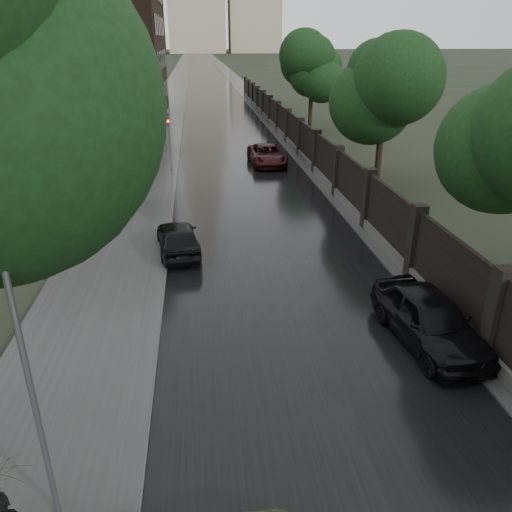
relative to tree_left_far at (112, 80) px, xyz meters
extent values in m
cube|color=black|center=(8.00, 160.00, -5.23)|extent=(8.00, 420.00, 0.02)
cube|color=#2D2D2D|center=(2.00, 160.00, -5.16)|extent=(4.00, 420.00, 0.16)
cube|color=#2D2D2D|center=(13.50, 160.00, -5.20)|extent=(3.00, 420.00, 0.08)
cube|color=#383533|center=(12.60, 2.00, -4.99)|extent=(0.40, 75.00, 0.50)
cube|color=black|center=(12.60, 2.00, -3.74)|extent=(0.15, 75.00, 2.00)
cube|color=black|center=(12.60, 40.00, -3.89)|extent=(0.45, 0.45, 2.70)
cylinder|color=black|center=(0.00, 0.00, -2.32)|extent=(0.36, 0.36, 5.85)
sphere|color=black|center=(0.00, 0.00, 0.02)|extent=(4.25, 4.25, 4.25)
cylinder|color=black|center=(15.50, -8.00, -2.48)|extent=(0.36, 0.36, 5.53)
sphere|color=black|center=(15.50, -8.00, -0.27)|extent=(4.08, 4.08, 4.08)
cylinder|color=black|center=(15.50, 10.00, -2.48)|extent=(0.36, 0.36, 5.53)
sphere|color=black|center=(15.50, 10.00, -0.27)|extent=(4.08, 4.08, 4.08)
cylinder|color=#59595E|center=(2.60, -28.50, -2.74)|extent=(0.10, 0.10, 5.00)
cube|color=#59595E|center=(2.60, -28.50, -0.19)|extent=(0.25, 0.12, 0.12)
cylinder|color=#59595E|center=(3.70, -5.00, -3.74)|extent=(0.12, 0.12, 3.00)
imported|color=#59595E|center=(3.70, -5.00, -1.74)|extent=(0.16, 0.20, 1.00)
sphere|color=#FF0C0C|center=(3.70, -5.15, -1.89)|extent=(0.14, 0.14, 0.14)
cube|color=black|center=(-10.00, 22.00, 4.76)|extent=(24.00, 18.00, 20.00)
cube|color=tan|center=(-24.00, 270.00, 16.76)|extent=(28.00, 22.00, 44.00)
cube|color=tan|center=(40.00, 270.00, 16.76)|extent=(28.00, 22.00, 44.00)
imported|color=black|center=(4.41, -16.79, -4.60)|extent=(1.98, 3.94, 1.29)
imported|color=black|center=(11.40, -23.96, -4.50)|extent=(2.23, 4.53, 1.49)
imported|color=black|center=(9.89, -2.41, -4.59)|extent=(2.33, 4.79, 1.31)
camera|label=1|loc=(5.33, -35.09, 2.53)|focal=35.00mm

